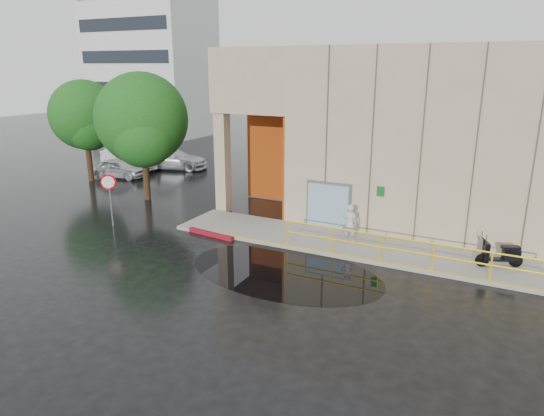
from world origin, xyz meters
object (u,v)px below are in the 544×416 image
(red_curb, at_px, (211,234))
(tree_far, at_px, (86,118))
(scooter, at_px, (501,248))
(car_c, at_px, (171,159))
(person, at_px, (350,223))
(tree_near, at_px, (142,123))
(car_a, at_px, (119,168))
(stop_sign, at_px, (109,188))
(car_b, at_px, (128,158))

(red_curb, height_order, tree_far, tree_far)
(scooter, bearing_deg, car_c, 133.79)
(person, relative_size, red_curb, 0.66)
(person, bearing_deg, tree_near, -10.34)
(car_a, xyz_separation_m, car_c, (1.33, 3.86, 0.12))
(car_a, height_order, car_c, car_c)
(stop_sign, xyz_separation_m, car_a, (-7.02, 7.79, -1.17))
(car_c, bearing_deg, car_a, 142.12)
(person, relative_size, scooter, 0.93)
(scooter, height_order, car_b, car_b)
(stop_sign, distance_m, car_c, 13.01)
(car_c, distance_m, tree_near, 9.19)
(car_b, bearing_deg, tree_far, -155.57)
(person, height_order, car_a, person)
(car_b, bearing_deg, scooter, -89.04)
(person, distance_m, tree_far, 19.07)
(car_c, xyz_separation_m, tree_near, (4.15, -7.41, 3.51))
(red_curb, relative_size, car_c, 0.46)
(red_curb, xyz_separation_m, car_b, (-13.16, 9.15, 0.73))
(car_a, relative_size, car_c, 0.72)
(stop_sign, bearing_deg, car_c, 98.38)
(red_curb, bearing_deg, tree_far, 157.14)
(red_curb, bearing_deg, person, 16.94)
(car_c, bearing_deg, red_curb, -154.42)
(person, relative_size, tree_near, 0.23)
(car_a, bearing_deg, scooter, -111.65)
(car_a, height_order, tree_near, tree_near)
(person, height_order, stop_sign, stop_sign)
(person, distance_m, car_a, 18.38)
(red_curb, distance_m, car_a, 13.77)
(stop_sign, bearing_deg, red_curb, -7.49)
(scooter, relative_size, car_c, 0.33)
(red_curb, relative_size, tree_far, 0.38)
(person, height_order, car_b, person)
(car_b, relative_size, tree_near, 0.72)
(tree_near, bearing_deg, person, -7.59)
(scooter, height_order, stop_sign, stop_sign)
(scooter, xyz_separation_m, car_c, (-22.02, 9.16, -0.14))
(car_c, bearing_deg, person, -137.83)
(red_curb, xyz_separation_m, car_a, (-11.90, 6.92, 0.54))
(person, relative_size, tree_far, 0.25)
(red_curb, bearing_deg, stop_sign, -169.87)
(car_a, relative_size, tree_far, 0.58)
(scooter, xyz_separation_m, tree_far, (-24.18, 3.75, 3.16))
(stop_sign, relative_size, tree_far, 0.39)
(red_curb, bearing_deg, car_c, 134.42)
(scooter, height_order, car_a, scooter)
(red_curb, xyz_separation_m, tree_far, (-12.73, 5.37, 3.96))
(car_a, xyz_separation_m, car_b, (-1.26, 2.23, 0.19))
(red_curb, relative_size, car_b, 0.48)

